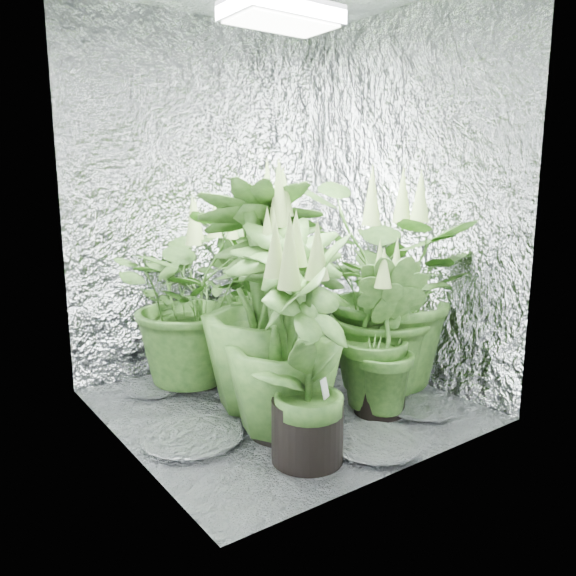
% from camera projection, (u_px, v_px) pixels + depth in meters
% --- Properties ---
extents(ground, '(1.60, 1.60, 0.00)m').
position_uv_depth(ground, '(283.00, 404.00, 2.82)').
color(ground, silver).
rests_on(ground, ground).
extents(walls, '(1.62, 1.62, 2.00)m').
position_uv_depth(walls, '(282.00, 203.00, 2.63)').
color(walls, silver).
rests_on(walls, ground).
extents(grow_lamp, '(0.50, 0.30, 0.22)m').
position_uv_depth(grow_lamp, '(282.00, 14.00, 2.47)').
color(grow_lamp, gray).
rests_on(grow_lamp, ceiling).
extents(plant_a, '(1.01, 1.01, 1.03)m').
position_uv_depth(plant_a, '(194.00, 297.00, 3.01)').
color(plant_a, black).
rests_on(plant_a, ground).
extents(plant_b, '(0.70, 0.70, 1.08)m').
position_uv_depth(plant_b, '(288.00, 294.00, 3.04)').
color(plant_b, black).
rests_on(plant_b, ground).
extents(plant_c, '(0.56, 0.56, 0.99)m').
position_uv_depth(plant_c, '(246.00, 293.00, 3.34)').
color(plant_c, black).
rests_on(plant_c, ground).
extents(plant_d, '(0.84, 0.84, 1.20)m').
position_uv_depth(plant_d, '(264.00, 299.00, 2.65)').
color(plant_d, black).
rests_on(plant_d, ground).
extents(plant_e, '(1.21, 1.21, 1.17)m').
position_uv_depth(plant_e, '(388.00, 289.00, 2.88)').
color(plant_e, black).
rests_on(plant_e, ground).
extents(plant_f, '(0.66, 0.66, 0.99)m').
position_uv_depth(plant_f, '(308.00, 355.00, 2.18)').
color(plant_f, black).
rests_on(plant_f, ground).
extents(plant_g, '(0.55, 0.55, 0.84)m').
position_uv_depth(plant_g, '(382.00, 337.00, 2.65)').
color(plant_g, black).
rests_on(plant_g, ground).
extents(plant_h, '(0.71, 0.71, 1.02)m').
position_uv_depth(plant_h, '(283.00, 334.00, 2.42)').
color(plant_h, black).
rests_on(plant_h, ground).
extents(circulation_fan, '(0.18, 0.28, 0.34)m').
position_uv_depth(circulation_fan, '(339.00, 343.00, 3.36)').
color(circulation_fan, black).
rests_on(circulation_fan, ground).
extents(plant_label, '(0.05, 0.04, 0.08)m').
position_uv_depth(plant_label, '(325.00, 388.00, 2.21)').
color(plant_label, white).
rests_on(plant_label, plant_f).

